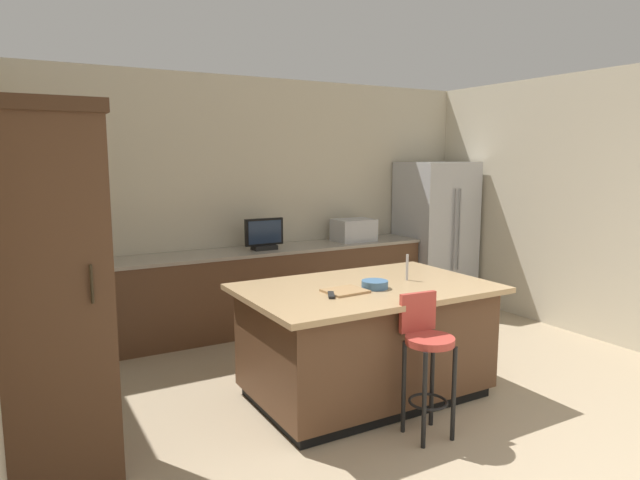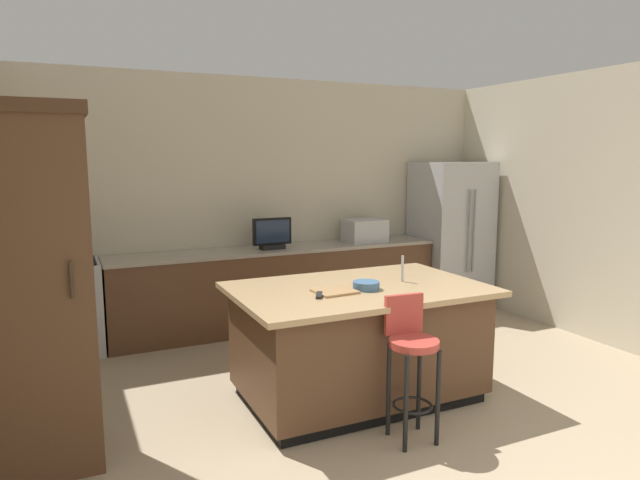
{
  "view_description": "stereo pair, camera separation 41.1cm",
  "coord_description": "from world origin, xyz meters",
  "px_view_note": "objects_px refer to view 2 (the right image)",
  "views": [
    {
      "loc": [
        -2.68,
        -1.47,
        1.95
      ],
      "look_at": [
        -0.14,
        2.99,
        1.18
      ],
      "focal_mm": 31.32,
      "sensor_mm": 36.0,
      "label": 1
    },
    {
      "loc": [
        -2.31,
        -1.65,
        1.95
      ],
      "look_at": [
        -0.14,
        2.99,
        1.18
      ],
      "focal_mm": 31.32,
      "sensor_mm": 36.0,
      "label": 2
    }
  ],
  "objects_px": {
    "kitchen_island": "(358,341)",
    "tv_monitor": "(272,235)",
    "cabinet_tower": "(37,284)",
    "cutting_board": "(335,291)",
    "range_oven": "(63,309)",
    "tv_remote": "(319,295)",
    "microwave": "(365,230)",
    "refrigerator": "(450,234)",
    "bar_stool_center": "(411,355)",
    "fruit_bowl": "(366,285)"
  },
  "relations": [
    {
      "from": "bar_stool_center",
      "to": "cutting_board",
      "type": "relative_size",
      "value": 3.32
    },
    {
      "from": "bar_stool_center",
      "to": "fruit_bowl",
      "type": "relative_size",
      "value": 4.81
    },
    {
      "from": "refrigerator",
      "to": "cabinet_tower",
      "type": "distance_m",
      "value": 5.2
    },
    {
      "from": "tv_remote",
      "to": "tv_monitor",
      "type": "bearing_deg",
      "value": 106.23
    },
    {
      "from": "refrigerator",
      "to": "tv_remote",
      "type": "distance_m",
      "value": 3.63
    },
    {
      "from": "kitchen_island",
      "to": "bar_stool_center",
      "type": "relative_size",
      "value": 1.98
    },
    {
      "from": "tv_monitor",
      "to": "range_oven",
      "type": "bearing_deg",
      "value": 178.67
    },
    {
      "from": "tv_monitor",
      "to": "microwave",
      "type": "bearing_deg",
      "value": 2.42
    },
    {
      "from": "range_oven",
      "to": "tv_remote",
      "type": "distance_m",
      "value": 2.89
    },
    {
      "from": "refrigerator",
      "to": "tv_monitor",
      "type": "xyz_separation_m",
      "value": [
        -2.46,
        0.03,
        0.14
      ]
    },
    {
      "from": "refrigerator",
      "to": "tv_monitor",
      "type": "relative_size",
      "value": 4.2
    },
    {
      "from": "cabinet_tower",
      "to": "cutting_board",
      "type": "bearing_deg",
      "value": -1.57
    },
    {
      "from": "refrigerator",
      "to": "fruit_bowl",
      "type": "bearing_deg",
      "value": -139.3
    },
    {
      "from": "tv_remote",
      "to": "microwave",
      "type": "bearing_deg",
      "value": 81.2
    },
    {
      "from": "range_oven",
      "to": "microwave",
      "type": "height_order",
      "value": "microwave"
    },
    {
      "from": "range_oven",
      "to": "bar_stool_center",
      "type": "xyz_separation_m",
      "value": [
        2.16,
        -2.85,
        0.14
      ]
    },
    {
      "from": "range_oven",
      "to": "cabinet_tower",
      "type": "distance_m",
      "value": 2.26
    },
    {
      "from": "bar_stool_center",
      "to": "range_oven",
      "type": "bearing_deg",
      "value": 131.47
    },
    {
      "from": "refrigerator",
      "to": "range_oven",
      "type": "relative_size",
      "value": 2.01
    },
    {
      "from": "refrigerator",
      "to": "cutting_board",
      "type": "xyz_separation_m",
      "value": [
        -2.75,
        -2.12,
        -0.01
      ]
    },
    {
      "from": "kitchen_island",
      "to": "tv_monitor",
      "type": "bearing_deg",
      "value": 89.34
    },
    {
      "from": "cabinet_tower",
      "to": "tv_monitor",
      "type": "relative_size",
      "value": 5.07
    },
    {
      "from": "bar_stool_center",
      "to": "kitchen_island",
      "type": "bearing_deg",
      "value": 94.49
    },
    {
      "from": "microwave",
      "to": "tv_monitor",
      "type": "xyz_separation_m",
      "value": [
        -1.22,
        -0.05,
        0.03
      ]
    },
    {
      "from": "kitchen_island",
      "to": "bar_stool_center",
      "type": "height_order",
      "value": "bar_stool_center"
    },
    {
      "from": "tv_monitor",
      "to": "tv_remote",
      "type": "distance_m",
      "value": 2.26
    },
    {
      "from": "tv_monitor",
      "to": "refrigerator",
      "type": "bearing_deg",
      "value": -0.73
    },
    {
      "from": "tv_monitor",
      "to": "fruit_bowl",
      "type": "xyz_separation_m",
      "value": [
        -0.02,
        -2.16,
        -0.12
      ]
    },
    {
      "from": "microwave",
      "to": "tv_remote",
      "type": "height_order",
      "value": "microwave"
    },
    {
      "from": "cutting_board",
      "to": "fruit_bowl",
      "type": "bearing_deg",
      "value": -2.55
    },
    {
      "from": "tv_remote",
      "to": "bar_stool_center",
      "type": "bearing_deg",
      "value": -26.71
    },
    {
      "from": "fruit_bowl",
      "to": "tv_remote",
      "type": "height_order",
      "value": "fruit_bowl"
    },
    {
      "from": "tv_monitor",
      "to": "cutting_board",
      "type": "bearing_deg",
      "value": -97.53
    },
    {
      "from": "refrigerator",
      "to": "cabinet_tower",
      "type": "xyz_separation_m",
      "value": [
        -4.76,
        -2.07,
        0.23
      ]
    },
    {
      "from": "cabinet_tower",
      "to": "cutting_board",
      "type": "xyz_separation_m",
      "value": [
        2.02,
        -0.06,
        -0.24
      ]
    },
    {
      "from": "cabinet_tower",
      "to": "microwave",
      "type": "distance_m",
      "value": 4.13
    },
    {
      "from": "bar_stool_center",
      "to": "tv_remote",
      "type": "xyz_separation_m",
      "value": [
        -0.42,
        0.59,
        0.33
      ]
    },
    {
      "from": "kitchen_island",
      "to": "range_oven",
      "type": "relative_size",
      "value": 2.12
    },
    {
      "from": "kitchen_island",
      "to": "microwave",
      "type": "relative_size",
      "value": 4.14
    },
    {
      "from": "tv_monitor",
      "to": "tv_remote",
      "type": "relative_size",
      "value": 2.63
    },
    {
      "from": "kitchen_island",
      "to": "refrigerator",
      "type": "distance_m",
      "value": 3.24
    },
    {
      "from": "cabinet_tower",
      "to": "tv_remote",
      "type": "xyz_separation_m",
      "value": [
        1.86,
        -0.12,
        -0.24
      ]
    },
    {
      "from": "refrigerator",
      "to": "tv_monitor",
      "type": "bearing_deg",
      "value": 179.27
    },
    {
      "from": "cabinet_tower",
      "to": "microwave",
      "type": "xyz_separation_m",
      "value": [
        3.52,
        2.15,
        -0.12
      ]
    },
    {
      "from": "refrigerator",
      "to": "cabinet_tower",
      "type": "bearing_deg",
      "value": -156.55
    },
    {
      "from": "microwave",
      "to": "bar_stool_center",
      "type": "bearing_deg",
      "value": -113.58
    },
    {
      "from": "range_oven",
      "to": "bar_stool_center",
      "type": "height_order",
      "value": "bar_stool_center"
    },
    {
      "from": "refrigerator",
      "to": "tv_monitor",
      "type": "height_order",
      "value": "refrigerator"
    },
    {
      "from": "cabinet_tower",
      "to": "tv_remote",
      "type": "relative_size",
      "value": 13.33
    },
    {
      "from": "range_oven",
      "to": "microwave",
      "type": "bearing_deg",
      "value": 0.02
    }
  ]
}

